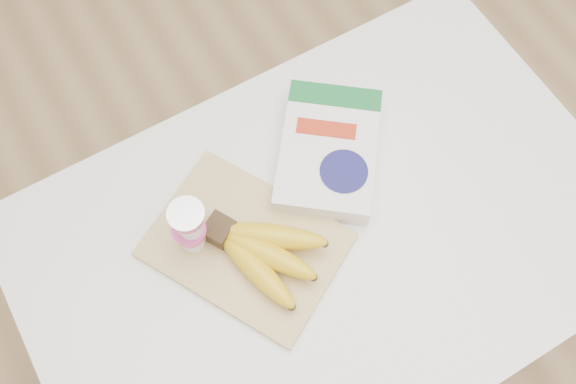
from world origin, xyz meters
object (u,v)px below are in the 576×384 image
object	(u,v)px
yogurt_stack	(190,228)
cereal_box	(328,151)
table	(318,294)
cutting_board	(246,245)
bananas	(262,251)

from	to	relation	value
yogurt_stack	cereal_box	distance (m)	0.30
yogurt_stack	table	bearing A→B (deg)	-24.91
yogurt_stack	cereal_box	xyz separation A→B (m)	(0.29, 0.03, -0.06)
yogurt_stack	cereal_box	world-z (taller)	yogurt_stack
yogurt_stack	cutting_board	bearing A→B (deg)	-30.34
yogurt_stack	cereal_box	bearing A→B (deg)	6.26
table	cutting_board	size ratio (longest dim) A/B	3.35
table	yogurt_stack	world-z (taller)	yogurt_stack
cutting_board	cereal_box	distance (m)	0.23
cutting_board	yogurt_stack	xyz separation A→B (m)	(-0.07, 0.04, 0.08)
cereal_box	cutting_board	bearing A→B (deg)	-122.30
cereal_box	bananas	bearing A→B (deg)	-112.62
table	yogurt_stack	size ratio (longest dim) A/B	7.66
table	yogurt_stack	distance (m)	0.54
table	yogurt_stack	bearing A→B (deg)	155.09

